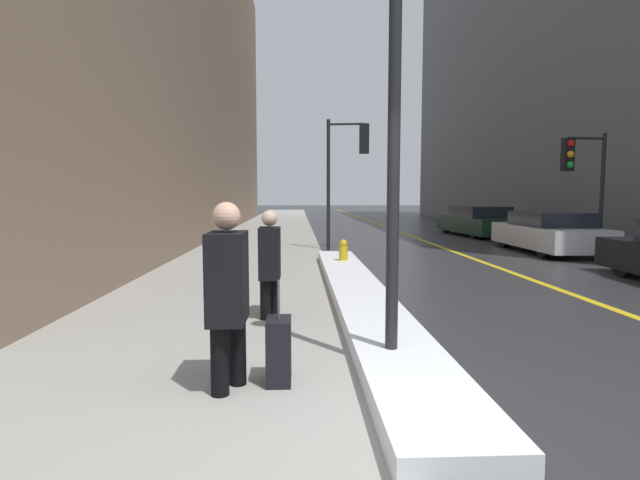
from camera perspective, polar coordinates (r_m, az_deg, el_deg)
The scene contains 15 objects.
ground_plane at distance 3.74m, azimuth 9.64°, elevation -22.01°, with size 160.00×160.00×0.00m, color #2D2D30.
sidewalk_slab at distance 18.37m, azimuth -6.56°, elevation -0.19°, with size 4.00×80.00×0.01m.
road_centre_stripe at distance 18.93m, azimuth 11.87°, elevation -0.12°, with size 0.16×80.00×0.00m.
snow_bank_curb at distance 8.15m, azimuth 4.44°, elevation -6.16°, with size 0.86×10.50×0.22m.
building_facade_left at distance 24.95m, azimuth -18.20°, elevation 20.04°, with size 6.00×36.00×16.44m.
building_facade_right at distance 30.20m, azimuth 26.77°, elevation 22.50°, with size 6.00×36.00×21.96m.
lamp_post at distance 4.92m, azimuth 8.54°, elevation 18.35°, with size 0.28×0.28×4.71m.
traffic_light_near at distance 15.58m, azimuth 3.44°, elevation 9.58°, with size 1.31×0.34×4.02m.
traffic_light_far at distance 15.65m, azimuth 27.65°, elevation 7.33°, with size 1.31×0.39×3.42m.
pedestrian_in_glasses at distance 4.37m, azimuth -10.51°, elevation -5.35°, with size 0.31×0.53×1.65m.
pedestrian_nearside at distance 6.89m, azimuth -5.76°, elevation -2.16°, with size 0.29×0.70×1.50m.
parked_car_white at distance 16.38m, azimuth 24.67°, elevation 0.77°, with size 1.88×4.45×1.21m.
parked_car_dark_green at distance 22.11m, azimuth 17.64°, elevation 2.02°, with size 2.19×4.99×1.24m.
rolling_suitcase at distance 4.62m, azimuth -4.72°, elevation -12.54°, with size 0.22×0.36×0.95m.
fire_hydrant at distance 11.38m, azimuth 2.68°, elevation -1.72°, with size 0.20×0.20×0.70m.
Camera 1 is at (-0.73, -3.25, 1.70)m, focal length 28.00 mm.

